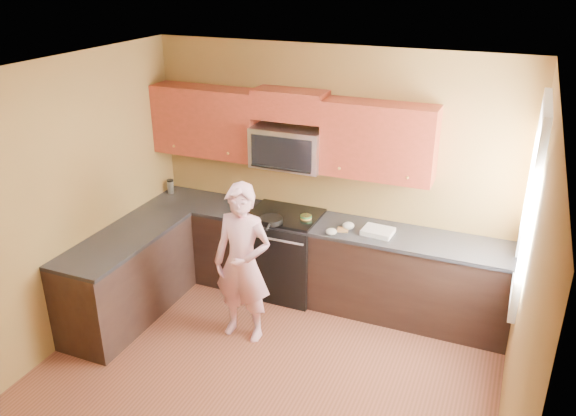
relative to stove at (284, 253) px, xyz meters
The scene contains 24 objects.
floor 1.79m from the stove, 76.57° to the right, with size 4.00×4.00×0.00m, color brown.
ceiling 2.81m from the stove, 76.57° to the right, with size 4.00×4.00×0.00m, color white.
wall_back 1.02m from the stove, 39.09° to the left, with size 4.00×4.00×0.00m, color olive.
wall_left 2.48m from the stove, 133.69° to the right, with size 4.00×4.00×0.00m, color olive.
wall_right 3.05m from the stove, 34.91° to the right, with size 4.00×4.00×0.00m, color olive.
cabinet_back_run 0.40m from the stove, ahead, with size 4.00×0.60×0.88m, color black.
cabinet_left_run 1.69m from the stove, 140.41° to the right, with size 0.60×1.60×0.88m, color black.
countertop_back 0.58m from the stove, ahead, with size 4.00×0.62×0.04m, color black.
countertop_left 1.73m from the stove, 140.19° to the right, with size 0.62×1.60×0.04m, color black.
stove is the anchor object (origin of this frame).
microwave 0.98m from the stove, 90.00° to the left, with size 0.76×0.40×0.42m, color silver, non-canonical shape.
upper_cab_left 1.40m from the stove, behind, with size 1.22×0.33×0.75m, color maroon, non-canonical shape.
upper_cab_right 1.36m from the stove, ahead, with size 1.12×0.33×0.75m, color maroon, non-canonical shape.
upper_cab_over_mw 1.63m from the stove, 90.00° to the left, with size 0.76×0.33×0.30m, color maroon.
window 2.70m from the stove, 11.29° to the right, with size 0.06×1.06×1.66m, color white, non-canonical shape.
woman 0.97m from the stove, 92.53° to the right, with size 0.58×0.38×1.60m, color pink.
frying_pan 0.54m from the stove, 98.57° to the right, with size 0.24×0.43×0.06m, color black, non-canonical shape.
butter_tub 0.52m from the stove, ahead, with size 0.12×0.12×0.09m, color #FFB943, non-canonical shape.
toast_slice 0.83m from the stove, ahead, with size 0.11×0.11×0.01m, color #B27F47.
napkin_a 0.80m from the stove, 20.28° to the right, with size 0.11×0.12×0.06m, color silver.
napkin_b 0.87m from the stove, ahead, with size 0.12×0.13×0.07m, color silver.
dish_towel 1.14m from the stove, ahead, with size 0.30×0.24×0.05m, color white.
travel_mug 1.57m from the stove, behind, with size 0.08×0.08×0.17m, color silver, non-canonical shape.
glass_a 0.83m from the stove, 163.29° to the left, with size 0.07×0.07×0.12m, color silver.
Camera 1 is at (1.81, -3.52, 3.46)m, focal length 35.94 mm.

